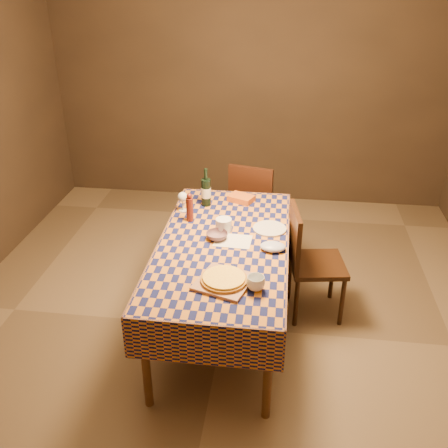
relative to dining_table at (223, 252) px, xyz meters
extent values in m
plane|color=brown|center=(0.00, 0.00, -0.69)|extent=(5.00, 5.00, 0.00)
cube|color=#34271D|center=(0.00, 2.50, 0.66)|extent=(4.50, 0.10, 2.70)
cylinder|color=brown|center=(-0.38, -0.83, -0.32)|extent=(0.06, 0.06, 0.75)
cylinder|color=brown|center=(0.38, -0.83, -0.32)|extent=(0.06, 0.06, 0.75)
cylinder|color=brown|center=(-0.38, 0.83, -0.32)|extent=(0.06, 0.06, 0.75)
cylinder|color=brown|center=(0.38, 0.83, -0.32)|extent=(0.06, 0.06, 0.75)
cube|color=brown|center=(0.00, 0.00, 0.05)|extent=(0.90, 1.80, 0.03)
cube|color=brown|center=(0.00, 0.00, 0.07)|extent=(0.92, 1.82, 0.02)
cube|color=brown|center=(0.00, -0.92, -0.07)|extent=(0.94, 0.01, 0.30)
cube|color=brown|center=(0.00, 0.92, -0.07)|extent=(0.94, 0.01, 0.30)
cube|color=brown|center=(-0.47, 0.00, -0.07)|extent=(0.01, 1.84, 0.30)
cube|color=brown|center=(0.47, 0.00, -0.07)|extent=(0.01, 1.84, 0.30)
cube|color=#986447|center=(0.07, -0.50, 0.09)|extent=(0.41, 0.41, 0.02)
cylinder|color=#A4671B|center=(0.07, -0.50, 0.11)|extent=(0.35, 0.35, 0.02)
cylinder|color=gold|center=(0.07, -0.50, 0.12)|extent=(0.31, 0.31, 0.01)
cylinder|color=#521913|center=(-0.30, 0.32, 0.17)|extent=(0.07, 0.07, 0.19)
sphere|color=#521913|center=(-0.30, 0.32, 0.29)|extent=(0.04, 0.04, 0.04)
imported|color=#654954|center=(-0.05, 0.06, 0.10)|extent=(0.21, 0.21, 0.05)
cylinder|color=silver|center=(-0.39, 0.49, 0.08)|extent=(0.08, 0.08, 0.01)
cylinder|color=silver|center=(-0.39, 0.49, 0.12)|extent=(0.01, 0.01, 0.08)
sphere|color=silver|center=(-0.39, 0.49, 0.20)|extent=(0.08, 0.08, 0.08)
ellipsoid|color=#3C0907|center=(-0.39, 0.49, 0.19)|extent=(0.05, 0.05, 0.03)
cylinder|color=black|center=(-0.22, 0.61, 0.19)|extent=(0.08, 0.08, 0.23)
cylinder|color=black|center=(-0.22, 0.61, 0.35)|extent=(0.03, 0.03, 0.09)
cylinder|color=beige|center=(-0.22, 0.61, 0.19)|extent=(0.08, 0.08, 0.08)
cylinder|color=silver|center=(-0.02, 0.18, 0.13)|extent=(0.14, 0.14, 0.10)
cube|color=#BF5519|center=(0.06, 0.73, 0.10)|extent=(0.24, 0.21, 0.05)
cylinder|color=silver|center=(0.32, 0.25, 0.08)|extent=(0.27, 0.27, 0.01)
imported|color=silver|center=(0.27, -0.54, 0.12)|extent=(0.14, 0.14, 0.09)
cube|color=silver|center=(0.07, 0.04, 0.08)|extent=(0.27, 0.22, 0.00)
ellipsoid|color=#ACB5DC|center=(0.36, -0.05, 0.10)|extent=(0.19, 0.14, 0.05)
cube|color=black|center=(0.15, 1.30, -0.24)|extent=(0.51, 0.51, 0.04)
cube|color=black|center=(0.11, 1.11, 0.01)|extent=(0.42, 0.13, 0.46)
cylinder|color=black|center=(0.37, 1.44, -0.48)|extent=(0.04, 0.04, 0.43)
cylinder|color=black|center=(0.02, 1.52, -0.48)|extent=(0.04, 0.04, 0.43)
cylinder|color=black|center=(0.29, 1.09, -0.48)|extent=(0.04, 0.04, 0.43)
cylinder|color=black|center=(-0.06, 1.17, -0.48)|extent=(0.04, 0.04, 0.43)
cube|color=black|center=(0.71, 0.31, -0.24)|extent=(0.48, 0.48, 0.04)
cube|color=black|center=(0.51, 0.28, 0.01)|extent=(0.10, 0.42, 0.46)
cylinder|color=black|center=(0.92, 0.16, -0.48)|extent=(0.04, 0.04, 0.43)
cylinder|color=black|center=(0.86, 0.51, -0.48)|extent=(0.04, 0.04, 0.43)
cylinder|color=black|center=(0.56, 0.10, -0.48)|extent=(0.04, 0.04, 0.43)
cylinder|color=black|center=(0.51, 0.46, -0.48)|extent=(0.04, 0.04, 0.43)
camera|label=1|loc=(0.40, -3.09, 1.88)|focal=40.00mm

